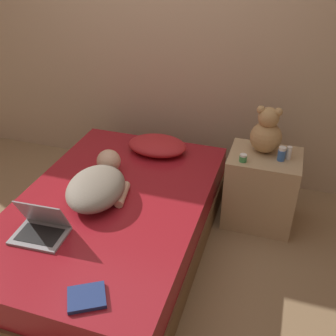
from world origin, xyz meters
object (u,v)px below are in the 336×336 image
Objects in this scene: person_lying at (98,184)px; bottle_green at (243,158)px; book at (87,297)px; laptop at (41,228)px; bottle_white at (289,153)px; pillow at (157,145)px; teddy_bear at (266,132)px; bottle_blue at (282,154)px.

person_lying is 1.06m from bottle_green.
bottle_green is 1.48m from book.
person_lying is 0.52m from laptop.
laptop is 3.34× the size of bottle_white.
pillow is 1.06m from bottle_white.
teddy_bear is (0.87, -0.01, 0.26)m from pillow.
laptop is at bearing -137.64° from bottle_green.
pillow reaches higher than book.
bottle_green is 0.23× the size of book.
laptop reaches higher than bottle_green.
bottle_green is at bearing 66.68° from book.
bottle_white is at bearing 59.07° from book.
person_lying is 2.04× the size of teddy_bear.
book is at bearing -84.29° from pillow.
bottle_green reaches higher than person_lying.
teddy_bear is at bearing 22.70° from person_lying.
bottle_green is 0.34m from bottle_white.
bottle_green is at bearing -16.19° from pillow.
book is at bearing -39.06° from laptop.
bottle_blue is (0.13, -0.10, -0.11)m from teddy_bear.
bottle_green is 0.53× the size of bottle_blue.
bottle_blue is 0.43× the size of book.
bottle_blue is 1.69m from book.
bottle_blue is 1.08× the size of bottle_white.
pillow is at bearing 179.31° from teddy_bear.
bottle_blue is 0.06m from bottle_white.
pillow is at bearing 175.98° from bottle_white.
laptop is 0.92× the size of teddy_bear.
pillow is at bearing 70.86° from laptop.
teddy_bear is 0.22m from bottle_white.
bottle_white is (1.24, 0.63, 0.12)m from person_lying.
person_lying is at bearing 69.86° from laptop.
book is (0.16, -1.56, -0.05)m from pillow.
book is (0.50, -0.36, -0.04)m from laptop.
bottle_green is (-0.13, -0.20, -0.13)m from teddy_bear.
bottle_blue is (0.26, 0.10, 0.02)m from bottle_green.
bottle_green is 0.57× the size of bottle_white.
laptop reaches higher than pillow.
teddy_bear is 0.20m from bottle_blue.
bottle_white is 1.75m from book.
person_lying is 2.97× the size of book.
bottle_white is at bearing 37.61° from bottle_blue.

